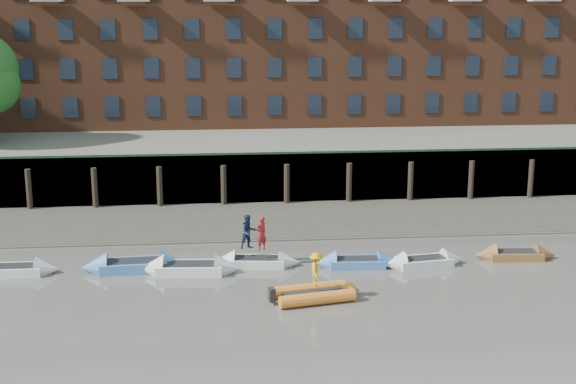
{
  "coord_description": "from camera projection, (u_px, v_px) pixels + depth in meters",
  "views": [
    {
      "loc": [
        -6.39,
        -27.55,
        12.94
      ],
      "look_at": [
        -2.81,
        12.0,
        3.2
      ],
      "focal_mm": 50.0,
      "sensor_mm": 36.0,
      "label": 1
    }
  ],
  "objects": [
    {
      "name": "ground",
      "position": [
        390.0,
        348.0,
        30.29
      ],
      "size": [
        220.0,
        220.0,
        0.0
      ],
      "primitive_type": "plane",
      "color": "#5C5750",
      "rests_on": "ground"
    },
    {
      "name": "foreshore",
      "position": [
        326.0,
        219.0,
        47.7
      ],
      "size": [
        110.0,
        8.0,
        0.5
      ],
      "primitive_type": "cube",
      "color": "#3D382F",
      "rests_on": "ground"
    },
    {
      "name": "mud_band",
      "position": [
        334.0,
        236.0,
        44.41
      ],
      "size": [
        110.0,
        1.6,
        0.1
      ],
      "primitive_type": "cube",
      "color": "#4C4336",
      "rests_on": "ground"
    },
    {
      "name": "river_wall",
      "position": [
        317.0,
        177.0,
        51.55
      ],
      "size": [
        110.0,
        1.23,
        3.3
      ],
      "color": "#2D2A26",
      "rests_on": "ground"
    },
    {
      "name": "bank_terrace",
      "position": [
        296.0,
        140.0,
        64.73
      ],
      "size": [
        110.0,
        28.0,
        3.2
      ],
      "primitive_type": "cube",
      "color": "#5E594D",
      "rests_on": "ground"
    },
    {
      "name": "rowboat_0",
      "position": [
        13.0,
        270.0,
        38.19
      ],
      "size": [
        4.34,
        1.29,
        1.26
      ],
      "rotation": [
        0.0,
        0.0,
        -0.01
      ],
      "color": "silver",
      "rests_on": "ground"
    },
    {
      "name": "rowboat_1",
      "position": [
        134.0,
        265.0,
        38.75
      ],
      "size": [
        5.05,
        1.75,
        1.44
      ],
      "rotation": [
        0.0,
        0.0,
        0.06
      ],
      "color": "#4777BA",
      "rests_on": "ground"
    },
    {
      "name": "rowboat_2",
      "position": [
        190.0,
        268.0,
        38.34
      ],
      "size": [
        4.96,
        1.76,
        1.41
      ],
      "rotation": [
        0.0,
        0.0,
        -0.07
      ],
      "color": "silver",
      "rests_on": "ground"
    },
    {
      "name": "rowboat_3",
      "position": [
        257.0,
        262.0,
        39.4
      ],
      "size": [
        4.36,
        1.69,
        1.23
      ],
      "rotation": [
        0.0,
        0.0,
        -0.11
      ],
      "color": "silver",
      "rests_on": "ground"
    },
    {
      "name": "rowboat_4",
      "position": [
        357.0,
        262.0,
        39.32
      ],
      "size": [
        4.24,
        1.38,
        1.22
      ],
      "rotation": [
        0.0,
        0.0,
        -0.04
      ],
      "color": "#4777BA",
      "rests_on": "ground"
    },
    {
      "name": "rowboat_5",
      "position": [
        424.0,
        262.0,
        39.42
      ],
      "size": [
        4.3,
        1.8,
        1.21
      ],
      "rotation": [
        0.0,
        0.0,
        0.14
      ],
      "color": "silver",
      "rests_on": "ground"
    },
    {
      "name": "rowboat_6",
      "position": [
        515.0,
        255.0,
        40.48
      ],
      "size": [
        4.18,
        1.49,
        1.19
      ],
      "rotation": [
        0.0,
        0.0,
        -0.07
      ],
      "color": "brown",
      "rests_on": "ground"
    },
    {
      "name": "rib_tender",
      "position": [
        316.0,
        293.0,
        35.04
      ],
      "size": [
        3.8,
        2.37,
        0.64
      ],
      "rotation": [
        0.0,
        0.0,
        0.2
      ],
      "color": "orange",
      "rests_on": "ground"
    },
    {
      "name": "person_rower_a",
      "position": [
        261.0,
        233.0,
        39.01
      ],
      "size": [
        0.75,
        0.72,
        1.73
      ],
      "primitive_type": "imported",
      "rotation": [
        0.0,
        0.0,
        3.84
      ],
      "color": "maroon",
      "rests_on": "rowboat_3"
    },
    {
      "name": "person_rower_b",
      "position": [
        248.0,
        232.0,
        39.27
      ],
      "size": [
        1.02,
        0.92,
        1.72
      ],
      "primitive_type": "imported",
      "rotation": [
        0.0,
        0.0,
        0.38
      ],
      "color": "#19233F",
      "rests_on": "rowboat_3"
    },
    {
      "name": "person_rib_crew",
      "position": [
        316.0,
        270.0,
        34.69
      ],
      "size": [
        0.69,
        1.08,
        1.58
      ],
      "primitive_type": "imported",
      "rotation": [
        0.0,
        0.0,
        1.46
      ],
      "color": "orange",
      "rests_on": "rib_tender"
    }
  ]
}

